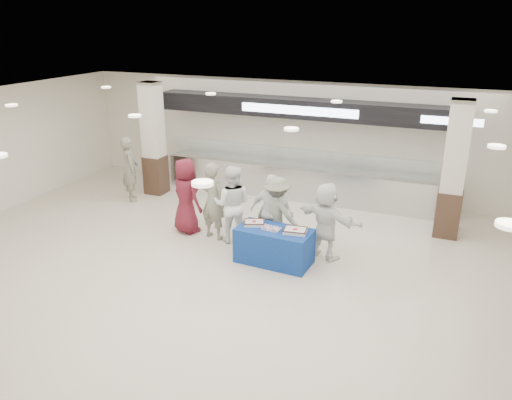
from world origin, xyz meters
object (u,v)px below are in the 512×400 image
at_px(chef_short, 272,212).
at_px(soldier_b, 277,213).
at_px(display_table, 274,246).
at_px(civilian_maroon, 186,196).
at_px(soldier_bg, 130,169).
at_px(civilian_white, 326,221).
at_px(sheet_cake_right, 295,230).
at_px(soldier_a, 213,201).
at_px(cupcake_tray, 271,228).
at_px(chef_tall, 232,204).
at_px(sheet_cake_left, 254,223).

distance_m(chef_short, soldier_b, 0.11).
height_order(display_table, civilian_maroon, civilian_maroon).
bearing_deg(chef_short, soldier_bg, -15.19).
relative_size(chef_short, civilian_white, 1.02).
height_order(display_table, civilian_white, civilian_white).
bearing_deg(soldier_bg, sheet_cake_right, -153.69).
height_order(soldier_a, soldier_b, soldier_a).
bearing_deg(civilian_maroon, soldier_bg, -2.61).
xyz_separation_m(display_table, civilian_white, (0.92, 0.64, 0.46)).
bearing_deg(cupcake_tray, soldier_b, 100.95).
xyz_separation_m(chef_tall, chef_short, (0.95, 0.00, -0.05)).
xyz_separation_m(civilian_maroon, chef_short, (2.19, -0.08, -0.05)).
distance_m(display_table, civilian_white, 1.21).
xyz_separation_m(civilian_maroon, soldier_a, (0.75, -0.08, 0.01)).
bearing_deg(display_table, sheet_cake_left, 174.50).
height_order(chef_tall, soldier_b, chef_tall).
relative_size(soldier_a, chef_tall, 1.01).
bearing_deg(chef_short, civilian_white, -178.61).
xyz_separation_m(soldier_b, civilian_white, (1.11, -0.02, 0.00)).
height_order(civilian_white, soldier_bg, soldier_bg).
bearing_deg(sheet_cake_right, chef_short, 139.81).
xyz_separation_m(sheet_cake_left, soldier_b, (0.29, 0.58, 0.04)).
distance_m(display_table, sheet_cake_right, 0.62).
bearing_deg(sheet_cake_right, chef_tall, 159.59).
bearing_deg(sheet_cake_left, chef_tall, 143.83).
relative_size(sheet_cake_left, cupcake_tray, 1.34).
bearing_deg(chef_short, sheet_cake_left, 73.89).
relative_size(sheet_cake_right, chef_short, 0.29).
bearing_deg(chef_short, soldier_a, 1.39).
relative_size(soldier_a, civilian_white, 1.09).
distance_m(civilian_maroon, chef_tall, 1.24).
height_order(sheet_cake_left, cupcake_tray, sheet_cake_left).
height_order(chef_tall, soldier_bg, soldier_bg).
xyz_separation_m(cupcake_tray, chef_short, (-0.24, 0.67, 0.07)).
distance_m(sheet_cake_right, civilian_white, 0.79).
bearing_deg(chef_tall, sheet_cake_left, 130.06).
distance_m(cupcake_tray, chef_short, 0.72).
xyz_separation_m(display_table, chef_tall, (-1.25, 0.64, 0.52)).
xyz_separation_m(sheet_cake_right, cupcake_tray, (-0.50, -0.04, -0.02)).
bearing_deg(civilian_maroon, chef_short, -157.05).
xyz_separation_m(display_table, civilian_maroon, (-2.49, 0.72, 0.53)).
bearing_deg(civilian_maroon, sheet_cake_right, -168.62).
height_order(cupcake_tray, chef_short, chef_short).
relative_size(sheet_cake_left, soldier_bg, 0.28).
height_order(display_table, sheet_cake_right, sheet_cake_right).
xyz_separation_m(sheet_cake_left, civilian_maroon, (-2.01, 0.64, 0.11)).
bearing_deg(soldier_b, chef_short, 23.75).
bearing_deg(chef_tall, soldier_bg, -34.21).
height_order(civilian_maroon, soldier_b, civilian_maroon).
height_order(chef_tall, chef_short, chef_tall).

